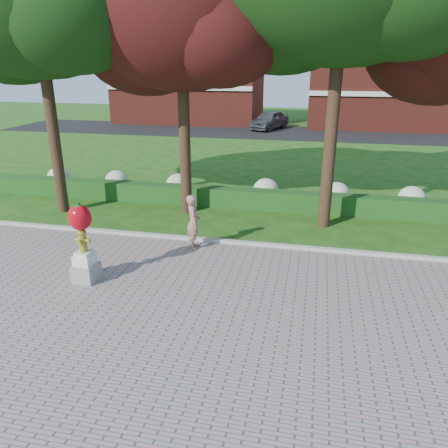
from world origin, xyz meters
TOP-DOWN VIEW (x-y plane):
  - ground at (0.00, 0.00)m, footprint 100.00×100.00m
  - walkway at (0.00, -4.00)m, footprint 40.00×14.00m
  - curb at (0.00, 3.00)m, footprint 40.00×0.18m
  - lawn_hedge at (0.00, 7.00)m, footprint 24.00×0.70m
  - hydrangea_row at (0.57, 8.00)m, footprint 20.10×1.10m
  - street at (0.00, 28.00)m, footprint 50.00×8.00m
  - building_left at (-10.00, 34.00)m, footprint 14.00×8.00m
  - building_right at (8.00, 34.00)m, footprint 12.00×8.00m
  - tree_mid_left at (-2.10, 6.08)m, footprint 8.25×7.04m
  - hydrant_sculpture at (-2.99, -0.44)m, footprint 0.67×0.67m
  - woman at (-0.67, 2.38)m, footprint 0.63×0.77m
  - parked_car at (-1.37, 29.78)m, footprint 3.59×5.19m

SIDE VIEW (x-z plane):
  - ground at x=0.00m, z-range 0.00..0.00m
  - street at x=0.00m, z-range 0.00..0.02m
  - walkway at x=0.00m, z-range 0.00..0.04m
  - curb at x=0.00m, z-range 0.00..0.15m
  - lawn_hedge at x=0.00m, z-range 0.00..0.80m
  - hydrangea_row at x=0.57m, z-range 0.06..1.04m
  - parked_car at x=-1.37m, z-range 0.02..1.66m
  - woman at x=-0.67m, z-range 0.04..1.85m
  - hydrant_sculpture at x=-2.99m, z-range 0.11..2.40m
  - building_right at x=8.00m, z-range 0.00..6.40m
  - building_left at x=-10.00m, z-range 0.00..7.00m
  - tree_mid_left at x=-2.10m, z-range 1.95..12.65m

